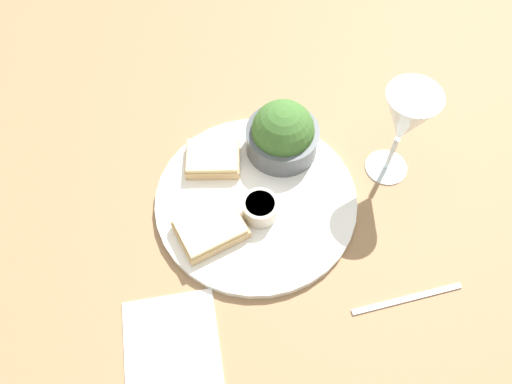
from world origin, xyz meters
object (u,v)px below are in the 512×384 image
at_px(cheese_toast_far, 213,159).
at_px(napkin, 172,346).
at_px(fork, 407,298).
at_px(sauce_ramekin, 260,208).
at_px(cheese_toast_near, 211,229).
at_px(salad_bowl, 283,134).
at_px(wine_glass, 405,121).

distance_m(cheese_toast_far, napkin, 0.30).
bearing_deg(fork, sauce_ramekin, -72.88).
relative_size(cheese_toast_near, cheese_toast_far, 1.03).
relative_size(salad_bowl, sauce_ramekin, 2.20).
height_order(cheese_toast_near, wine_glass, wine_glass).
bearing_deg(cheese_toast_near, sauce_ramekin, 163.04).
xyz_separation_m(cheese_toast_far, wine_glass, (-0.22, 0.19, 0.10)).
relative_size(cheese_toast_near, wine_glass, 0.62).
bearing_deg(cheese_toast_far, salad_bowl, 154.47).
bearing_deg(cheese_toast_near, fork, 119.88).
height_order(sauce_ramekin, napkin, sauce_ramekin).
bearing_deg(salad_bowl, sauce_ramekin, 32.73).
bearing_deg(sauce_ramekin, cheese_toast_near, -16.96).
distance_m(wine_glass, napkin, 0.46).
relative_size(cheese_toast_near, napkin, 0.59).
relative_size(salad_bowl, wine_glass, 0.66).
height_order(sauce_ramekin, cheese_toast_far, sauce_ramekin).
xyz_separation_m(sauce_ramekin, fork, (-0.07, 0.24, -0.03)).
bearing_deg(fork, cheese_toast_far, -79.09).
bearing_deg(wine_glass, fork, 49.27).
height_order(salad_bowl, cheese_toast_far, salad_bowl).
distance_m(salad_bowl, cheese_toast_near, 0.19).
bearing_deg(fork, napkin, -29.65).
bearing_deg(cheese_toast_far, napkin, 40.26).
relative_size(cheese_toast_near, fork, 0.73).
relative_size(napkin, fork, 1.24).
bearing_deg(napkin, fork, 150.35).
height_order(sauce_ramekin, fork, sauce_ramekin).
bearing_deg(sauce_ramekin, cheese_toast_far, -91.90).
distance_m(cheese_toast_near, napkin, 0.17).
bearing_deg(salad_bowl, wine_glass, 128.79).
bearing_deg(cheese_toast_far, fork, 100.91).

